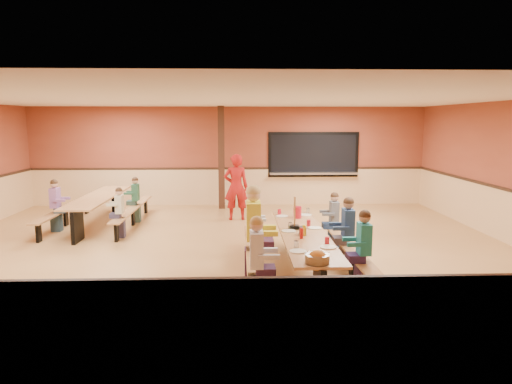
{
  "coord_description": "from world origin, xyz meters",
  "views": [
    {
      "loc": [
        0.33,
        -8.95,
        2.57
      ],
      "look_at": [
        0.66,
        0.12,
        1.15
      ],
      "focal_mm": 32.0,
      "sensor_mm": 36.0,
      "label": 1
    }
  ],
  "objects": [
    {
      "name": "ground",
      "position": [
        0.0,
        0.0,
        0.0
      ],
      "size": [
        12.0,
        12.0,
        0.0
      ],
      "primitive_type": "plane",
      "color": "#9F6D3C",
      "rests_on": "ground"
    },
    {
      "name": "room_envelope",
      "position": [
        0.0,
        0.0,
        0.69
      ],
      "size": [
        12.04,
        10.04,
        3.02
      ],
      "color": "brown",
      "rests_on": "ground"
    },
    {
      "name": "kitchen_pass_through",
      "position": [
        2.6,
        4.96,
        1.49
      ],
      "size": [
        2.78,
        0.28,
        1.38
      ],
      "color": "black",
      "rests_on": "ground"
    },
    {
      "name": "structural_post",
      "position": [
        -0.2,
        4.4,
        1.5
      ],
      "size": [
        0.18,
        0.18,
        3.0
      ],
      "primitive_type": "cube",
      "color": "black",
      "rests_on": "ground"
    },
    {
      "name": "cafeteria_table_main",
      "position": [
        1.38,
        -1.65,
        0.53
      ],
      "size": [
        1.91,
        3.7,
        0.74
      ],
      "color": "#A87242",
      "rests_on": "ground"
    },
    {
      "name": "cafeteria_table_second",
      "position": [
        -3.15,
        2.25,
        0.53
      ],
      "size": [
        1.91,
        3.7,
        0.74
      ],
      "color": "#A87242",
      "rests_on": "ground"
    },
    {
      "name": "seated_child_white_left",
      "position": [
        0.55,
        -2.89,
        0.63
      ],
      "size": [
        0.4,
        0.32,
        1.26
      ],
      "primitive_type": null,
      "color": "silver",
      "rests_on": "ground"
    },
    {
      "name": "seated_adult_yellow",
      "position": [
        0.55,
        -1.55,
        0.75
      ],
      "size": [
        0.51,
        0.42,
        1.49
      ],
      "primitive_type": null,
      "color": "yellow",
      "rests_on": "ground"
    },
    {
      "name": "seated_child_grey_left",
      "position": [
        0.55,
        -0.59,
        0.57
      ],
      "size": [
        0.34,
        0.28,
        1.14
      ],
      "primitive_type": null,
      "color": "silver",
      "rests_on": "ground"
    },
    {
      "name": "seated_child_teal_right",
      "position": [
        2.2,
        -2.31,
        0.61
      ],
      "size": [
        0.38,
        0.31,
        1.23
      ],
      "primitive_type": null,
      "color": "teal",
      "rests_on": "ground"
    },
    {
      "name": "seated_child_navy_right",
      "position": [
        2.2,
        -1.29,
        0.62
      ],
      "size": [
        0.39,
        0.32,
        1.25
      ],
      "primitive_type": null,
      "color": "navy",
      "rests_on": "ground"
    },
    {
      "name": "seated_child_char_right",
      "position": [
        2.2,
        -0.13,
        0.58
      ],
      "size": [
        0.34,
        0.28,
        1.16
      ],
      "primitive_type": null,
      "color": "#565A61",
      "rests_on": "ground"
    },
    {
      "name": "seated_child_purple_sec",
      "position": [
        -3.98,
        1.68,
        0.6
      ],
      "size": [
        0.37,
        0.3,
        1.21
      ],
      "primitive_type": null,
      "color": "#8E5B98",
      "rests_on": "ground"
    },
    {
      "name": "seated_child_green_sec",
      "position": [
        -2.33,
        2.62,
        0.57
      ],
      "size": [
        0.34,
        0.28,
        1.15
      ],
      "primitive_type": null,
      "color": "#2C6246",
      "rests_on": "ground"
    },
    {
      "name": "seated_child_tan_sec",
      "position": [
        -2.33,
        1.04,
        0.55
      ],
      "size": [
        0.32,
        0.26,
        1.11
      ],
      "primitive_type": null,
      "color": "beige",
      "rests_on": "ground"
    },
    {
      "name": "standing_woman",
      "position": [
        0.24,
        2.83,
        0.86
      ],
      "size": [
        0.65,
        0.45,
        1.73
      ],
      "primitive_type": "imported",
      "rotation": [
        0.0,
        0.0,
        3.2
      ],
      "color": "#A61513",
      "rests_on": "ground"
    },
    {
      "name": "punch_pitcher",
      "position": [
        1.42,
        -0.49,
        0.85
      ],
      "size": [
        0.16,
        0.16,
        0.22
      ],
      "primitive_type": "cylinder",
      "color": "red",
      "rests_on": "cafeteria_table_main"
    },
    {
      "name": "chip_bowl",
      "position": [
        1.33,
        -3.28,
        0.81
      ],
      "size": [
        0.32,
        0.32,
        0.15
      ],
      "primitive_type": null,
      "color": "orange",
      "rests_on": "cafeteria_table_main"
    },
    {
      "name": "napkin_dispenser",
      "position": [
        1.35,
        -1.78,
        0.8
      ],
      "size": [
        0.1,
        0.14,
        0.13
      ],
      "primitive_type": "cube",
      "color": "black",
      "rests_on": "cafeteria_table_main"
    },
    {
      "name": "condiment_mustard",
      "position": [
        1.37,
        -1.83,
        0.82
      ],
      "size": [
        0.06,
        0.06,
        0.17
      ],
      "primitive_type": "cylinder",
      "color": "yellow",
      "rests_on": "cafeteria_table_main"
    },
    {
      "name": "condiment_ketchup",
      "position": [
        1.29,
        -2.03,
        0.82
      ],
      "size": [
        0.06,
        0.06,
        0.17
      ],
      "primitive_type": "cylinder",
      "color": "#B2140F",
      "rests_on": "cafeteria_table_main"
    },
    {
      "name": "table_paddle",
      "position": [
        1.26,
        -1.36,
        0.88
      ],
      "size": [
        0.16,
        0.16,
        0.56
      ],
      "color": "black",
      "rests_on": "cafeteria_table_main"
    },
    {
      "name": "place_settings",
      "position": [
        1.38,
        -1.65,
        0.8
      ],
      "size": [
        0.65,
        3.3,
        0.11
      ],
      "primitive_type": null,
      "color": "beige",
      "rests_on": "cafeteria_table_main"
    }
  ]
}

